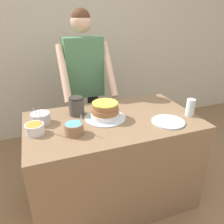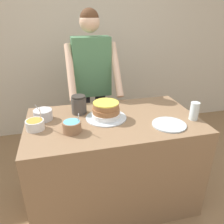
# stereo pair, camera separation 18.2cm
# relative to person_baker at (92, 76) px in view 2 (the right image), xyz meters

# --- Properties ---
(wall_back) EXTENTS (10.00, 0.05, 2.60)m
(wall_back) POSITION_rel_person_baker_xyz_m (0.06, 0.84, 0.22)
(wall_back) COLOR beige
(wall_back) RESTS_ON ground_plane
(counter) EXTENTS (1.49, 0.85, 0.89)m
(counter) POSITION_rel_person_baker_xyz_m (0.06, -0.78, -0.63)
(counter) COLOR #8C6B4C
(counter) RESTS_ON ground_plane
(person_baker) EXTENTS (0.57, 0.50, 1.79)m
(person_baker) POSITION_rel_person_baker_xyz_m (0.00, 0.00, 0.00)
(person_baker) COLOR #2D2D38
(person_baker) RESTS_ON ground_plane
(cake) EXTENTS (0.36, 0.36, 0.15)m
(cake) POSITION_rel_person_baker_xyz_m (0.00, -0.74, -0.12)
(cake) COLOR silver
(cake) RESTS_ON counter
(frosting_bowl_orange) EXTENTS (0.14, 0.14, 0.20)m
(frosting_bowl_orange) POSITION_rel_person_baker_xyz_m (-0.59, -0.80, -0.15)
(frosting_bowl_orange) COLOR white
(frosting_bowl_orange) RESTS_ON counter
(frosting_bowl_white) EXTENTS (0.16, 0.16, 0.16)m
(frosting_bowl_white) POSITION_rel_person_baker_xyz_m (-0.53, -0.64, -0.14)
(frosting_bowl_white) COLOR silver
(frosting_bowl_white) RESTS_ON counter
(frosting_bowl_blue) EXTENTS (0.15, 0.15, 0.17)m
(frosting_bowl_blue) POSITION_rel_person_baker_xyz_m (-0.31, -0.92, -0.14)
(frosting_bowl_blue) COLOR #936B4C
(frosting_bowl_blue) RESTS_ON counter
(drinking_glass) EXTENTS (0.08, 0.08, 0.16)m
(drinking_glass) POSITION_rel_person_baker_xyz_m (0.73, -0.95, -0.11)
(drinking_glass) COLOR silver
(drinking_glass) RESTS_ON counter
(ceramic_plate) EXTENTS (0.28, 0.28, 0.01)m
(ceramic_plate) POSITION_rel_person_baker_xyz_m (0.48, -1.00, -0.18)
(ceramic_plate) COLOR silver
(ceramic_plate) RESTS_ON counter
(stoneware_jar) EXTENTS (0.14, 0.14, 0.17)m
(stoneware_jar) POSITION_rel_person_baker_xyz_m (-0.22, -0.58, -0.11)
(stoneware_jar) COLOR #4C4742
(stoneware_jar) RESTS_ON counter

